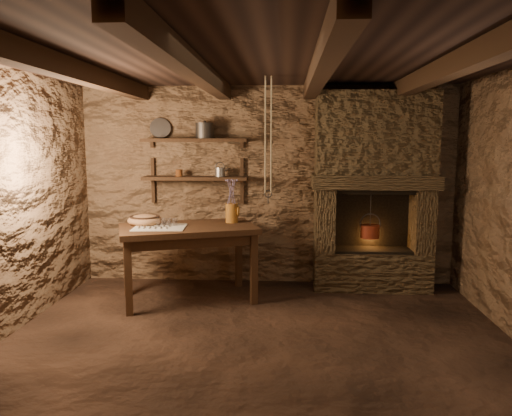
# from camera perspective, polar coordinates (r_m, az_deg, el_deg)

# --- Properties ---
(floor) EXTENTS (4.50, 4.50, 0.00)m
(floor) POSITION_cam_1_polar(r_m,az_deg,el_deg) (4.43, 0.16, -15.50)
(floor) COLOR black
(floor) RESTS_ON ground
(back_wall) EXTENTS (4.50, 0.04, 2.40)m
(back_wall) POSITION_cam_1_polar(r_m,az_deg,el_deg) (6.10, 1.25, 2.58)
(back_wall) COLOR brown
(back_wall) RESTS_ON floor
(front_wall) EXTENTS (4.50, 0.04, 2.40)m
(front_wall) POSITION_cam_1_polar(r_m,az_deg,el_deg) (2.15, -2.94, -7.08)
(front_wall) COLOR brown
(front_wall) RESTS_ON floor
(ceiling) EXTENTS (4.50, 4.00, 0.04)m
(ceiling) POSITION_cam_1_polar(r_m,az_deg,el_deg) (4.12, 0.17, 16.82)
(ceiling) COLOR black
(ceiling) RESTS_ON back_wall
(beam_far_left) EXTENTS (0.14, 3.95, 0.16)m
(beam_far_left) POSITION_cam_1_polar(r_m,az_deg,el_deg) (4.46, -20.14, 14.51)
(beam_far_left) COLOR black
(beam_far_left) RESTS_ON ceiling
(beam_mid_left) EXTENTS (0.14, 3.95, 0.16)m
(beam_mid_left) POSITION_cam_1_polar(r_m,az_deg,el_deg) (4.17, -6.96, 15.41)
(beam_mid_left) COLOR black
(beam_mid_left) RESTS_ON ceiling
(beam_mid_right) EXTENTS (0.14, 3.95, 0.16)m
(beam_mid_right) POSITION_cam_1_polar(r_m,az_deg,el_deg) (4.11, 7.41, 15.51)
(beam_mid_right) COLOR black
(beam_mid_right) RESTS_ON ceiling
(beam_far_right) EXTENTS (0.14, 3.95, 0.16)m
(beam_far_right) POSITION_cam_1_polar(r_m,az_deg,el_deg) (4.30, 21.30, 14.73)
(beam_far_right) COLOR black
(beam_far_right) RESTS_ON ceiling
(shelf_lower) EXTENTS (1.25, 0.30, 0.04)m
(shelf_lower) POSITION_cam_1_polar(r_m,az_deg,el_deg) (6.02, -6.93, 3.41)
(shelf_lower) COLOR black
(shelf_lower) RESTS_ON back_wall
(shelf_upper) EXTENTS (1.25, 0.30, 0.04)m
(shelf_upper) POSITION_cam_1_polar(r_m,az_deg,el_deg) (6.01, -7.00, 7.70)
(shelf_upper) COLOR black
(shelf_upper) RESTS_ON back_wall
(hearth) EXTENTS (1.43, 0.51, 2.30)m
(hearth) POSITION_cam_1_polar(r_m,az_deg,el_deg) (5.95, 13.30, 2.49)
(hearth) COLOR #3B2E1D
(hearth) RESTS_ON floor
(work_table) EXTENTS (1.64, 1.26, 0.83)m
(work_table) POSITION_cam_1_polar(r_m,az_deg,el_deg) (5.55, -7.72, -5.93)
(work_table) COLOR #352012
(work_table) RESTS_ON floor
(linen_cloth) EXTENTS (0.57, 0.48, 0.01)m
(linen_cloth) POSITION_cam_1_polar(r_m,az_deg,el_deg) (5.41, -10.95, -2.18)
(linen_cloth) COLOR beige
(linen_cloth) RESTS_ON work_table
(pewter_cutlery_row) EXTENTS (0.46, 0.21, 0.01)m
(pewter_cutlery_row) POSITION_cam_1_polar(r_m,az_deg,el_deg) (5.39, -11.00, -2.11)
(pewter_cutlery_row) COLOR gray
(pewter_cutlery_row) RESTS_ON linen_cloth
(drinking_glasses) EXTENTS (0.17, 0.05, 0.07)m
(drinking_glasses) POSITION_cam_1_polar(r_m,az_deg,el_deg) (5.50, -10.52, -1.60)
(drinking_glasses) COLOR white
(drinking_glasses) RESTS_ON linen_cloth
(stoneware_jug) EXTENTS (0.16, 0.15, 0.50)m
(stoneware_jug) POSITION_cam_1_polar(r_m,az_deg,el_deg) (5.63, -2.76, 0.49)
(stoneware_jug) COLOR #94591C
(stoneware_jug) RESTS_ON work_table
(wooden_bowl) EXTENTS (0.45, 0.45, 0.13)m
(wooden_bowl) POSITION_cam_1_polar(r_m,az_deg,el_deg) (5.65, -12.58, -1.39)
(wooden_bowl) COLOR #A47147
(wooden_bowl) RESTS_ON work_table
(iron_stockpot) EXTENTS (0.23, 0.23, 0.16)m
(iron_stockpot) POSITION_cam_1_polar(r_m,az_deg,el_deg) (5.99, -5.88, 8.69)
(iron_stockpot) COLOR #2C2927
(iron_stockpot) RESTS_ON shelf_upper
(tin_pan) EXTENTS (0.27, 0.16, 0.25)m
(tin_pan) POSITION_cam_1_polar(r_m,az_deg,el_deg) (6.20, -10.88, 8.95)
(tin_pan) COLOR #9A9995
(tin_pan) RESTS_ON shelf_upper
(small_kettle) EXTENTS (0.19, 0.17, 0.17)m
(small_kettle) POSITION_cam_1_polar(r_m,az_deg,el_deg) (5.97, -4.13, 4.13)
(small_kettle) COLOR #9A9995
(small_kettle) RESTS_ON shelf_lower
(rusty_tin) EXTENTS (0.10, 0.10, 0.08)m
(rusty_tin) POSITION_cam_1_polar(r_m,az_deg,el_deg) (6.06, -8.78, 3.98)
(rusty_tin) COLOR #532810
(rusty_tin) RESTS_ON shelf_lower
(red_pot) EXTENTS (0.24, 0.23, 0.54)m
(red_pot) POSITION_cam_1_polar(r_m,az_deg,el_deg) (5.96, 12.89, -2.52)
(red_pot) COLOR maroon
(red_pot) RESTS_ON hearth
(hanging_ropes) EXTENTS (0.08, 0.08, 1.20)m
(hanging_ropes) POSITION_cam_1_polar(r_m,az_deg,el_deg) (5.12, 1.42, 8.31)
(hanging_ropes) COLOR #BFAF87
(hanging_ropes) RESTS_ON ceiling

